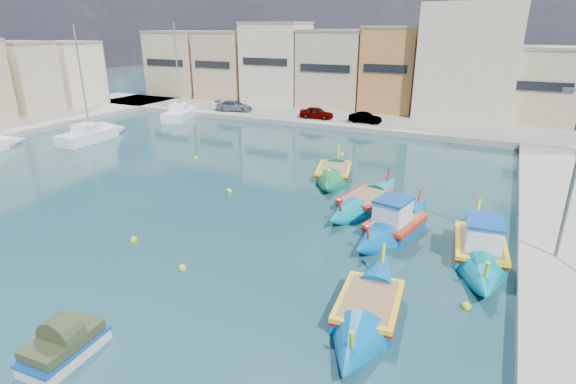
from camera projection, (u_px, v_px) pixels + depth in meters
The scene contains 15 objects.
ground at pixel (165, 243), 22.63m from camera, with size 160.00×160.00×0.00m, color #113035.
north_quay at pixel (358, 122), 49.50m from camera, with size 80.00×8.00×0.60m, color gray.
north_townhouses at pixel (436, 75), 51.34m from camera, with size 83.20×7.87×10.19m.
church_block at pixel (472, 44), 49.32m from camera, with size 10.00×10.00×19.10m.
quay_street_lamp at pixel (573, 175), 19.02m from camera, with size 1.18×0.16×8.00m.
parked_cars at pixel (286, 110), 51.26m from camera, with size 20.37×2.69×1.28m.
luzzu_turquoise_cabin at pixel (480, 248), 21.30m from camera, with size 3.30×10.12×3.19m.
luzzu_blue_cabin at pixel (395, 225), 23.74m from camera, with size 3.84×8.93×3.07m.
luzzu_cyan_mid at pixel (366, 202), 27.17m from camera, with size 3.57×9.24×2.66m.
luzzu_green at pixel (334, 173), 32.34m from camera, with size 4.30×9.02×2.75m.
luzzu_cyan_south at pixel (369, 309), 16.91m from camera, with size 2.95×8.67×2.64m.
tender_near at pixel (64, 347), 14.70m from camera, with size 1.67×2.84×1.35m.
yacht_north at pixel (185, 112), 54.48m from camera, with size 5.32×8.93×11.51m.
yacht_midnorth at pixel (101, 133), 43.78m from camera, with size 2.74×8.03×11.24m.
mooring_buoys at pixel (254, 204), 27.43m from camera, with size 22.46×21.51×0.36m.
Camera 1 is at (14.49, -15.55, 10.29)m, focal length 28.00 mm.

